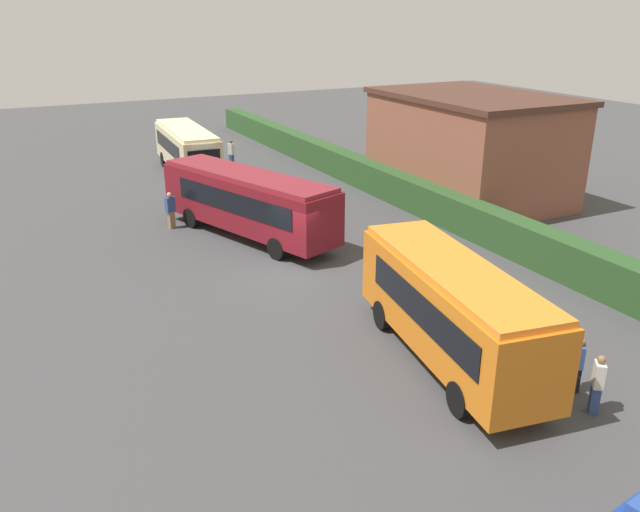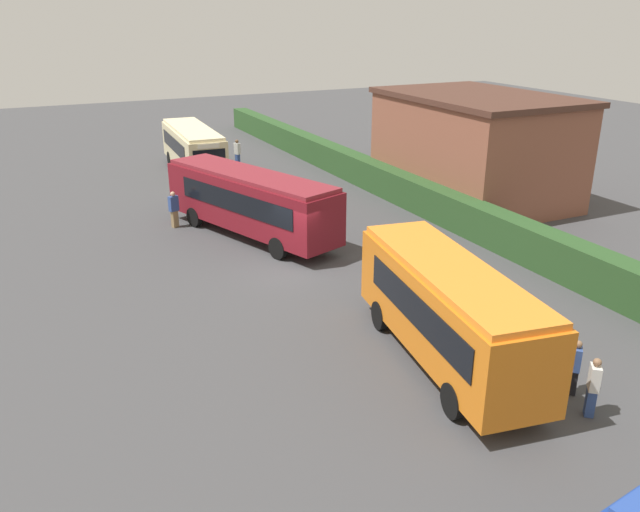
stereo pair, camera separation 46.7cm
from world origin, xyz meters
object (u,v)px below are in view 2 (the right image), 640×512
Objects in this scene: bus_cream at (193,147)px; bus_orange at (448,308)px; person_left at (237,152)px; traffic_cone at (401,236)px; person_right at (575,366)px; bus_maroon at (250,200)px; person_far at (593,386)px; person_center at (174,209)px.

bus_cream is 27.51m from bus_orange.
person_left is 18.19m from traffic_cone.
person_right reaches higher than traffic_cone.
bus_cream is 13.73m from bus_maroon.
bus_cream reaches higher than traffic_cone.
bus_cream is 3.32m from person_left.
traffic_cone is (-13.96, 2.86, -0.63)m from person_far.
person_far is at bearing 6.89° from bus_cream.
bus_cream is 5.40× the size of person_right.
bus_cream is 0.88× the size of bus_maroon.
bus_cream is 1.03× the size of bus_orange.
traffic_cone is at bearing 124.02° from person_right.
person_center is 20.87m from person_right.
person_left is 1.08× the size of person_far.
bus_orange reaches higher than person_far.
person_far is at bearing -146.04° from bus_orange.
person_left is 1.11× the size of person_right.
bus_cream is 11.47m from person_center.
person_far is (1.00, -0.39, 0.03)m from person_right.
bus_orange is at bearing 154.15° from person_far.
person_center is at bearing 145.99° from person_far.
person_left is 31.04m from person_right.
person_center is at bearing 23.72° from bus_orange.
bus_maroon is at bearing 139.56° from person_far.
person_center is at bearing 37.29° from person_left.
person_left is at bearing 3.44° from bus_orange.
bus_cream reaches higher than person_far.
person_right is (19.80, 6.58, -0.08)m from person_center.
bus_maroon is 13.88m from bus_orange.
person_right is 13.20m from traffic_cone.
person_far is (20.81, 6.20, -0.05)m from person_center.
bus_orange is 17.35m from person_center.
person_left is at bearing -35.67° from bus_maroon.
person_left reaches higher than person_right.
person_left reaches higher than person_far.
bus_orange is 4.53m from person_far.
bus_orange is 3.89m from person_right.
bus_cream is at bearing 133.43° from person_far.
person_left is 32.05m from person_far.
bus_orange reaches higher than bus_cream.
person_center is (11.23, -7.17, -0.03)m from person_left.
bus_maroon is at bearing 53.46° from person_left.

